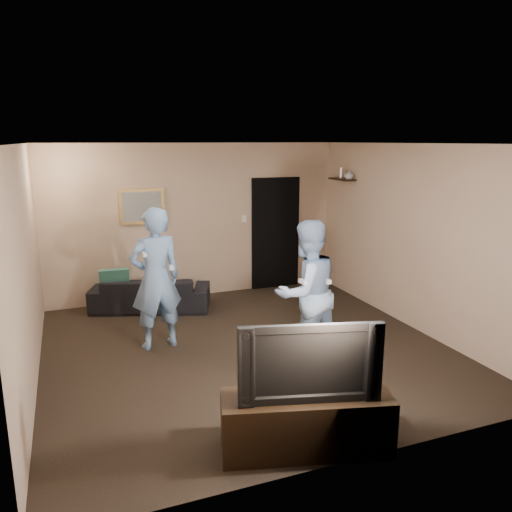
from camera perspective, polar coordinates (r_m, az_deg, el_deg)
name	(u,v)px	position (r m, az deg, el deg)	size (l,w,h in m)	color
ground	(247,348)	(6.59, -1.07, -10.52)	(5.00, 5.00, 0.00)	black
ceiling	(246,144)	(6.04, -1.18, 12.72)	(5.00, 5.00, 0.04)	silver
wall_back	(196,221)	(8.54, -6.83, 3.98)	(5.00, 0.04, 2.60)	tan
wall_front	(354,315)	(4.01, 11.16, -6.69)	(5.00, 0.04, 2.60)	tan
wall_left	(26,269)	(5.85, -24.82, -1.37)	(0.04, 5.00, 2.60)	tan
wall_right	(412,237)	(7.39, 17.44, 2.05)	(0.04, 5.00, 2.60)	tan
sofa	(151,293)	(8.14, -11.94, -4.13)	(1.84, 0.72, 0.54)	black
throw_pillow	(115,283)	(8.02, -15.84, -3.04)	(0.45, 0.14, 0.45)	#1B514A
painting_frame	(142,206)	(8.30, -12.91, 5.58)	(0.72, 0.05, 0.57)	olive
painting_canvas	(142,206)	(8.27, -12.88, 5.55)	(0.62, 0.01, 0.47)	slate
doorway	(275,233)	(9.02, 2.24, 2.61)	(0.90, 0.06, 2.00)	black
light_switch	(244,219)	(8.76, -1.38, 4.30)	(0.08, 0.02, 0.12)	silver
wall_shelf	(342,179)	(8.72, 9.81, 8.64)	(0.20, 0.60, 0.03)	black
shelf_vase	(349,175)	(8.53, 10.57, 9.12)	(0.14, 0.14, 0.15)	#BBBBC0
shelf_figurine	(341,173)	(8.75, 9.70, 9.35)	(0.06, 0.06, 0.18)	#B8B8BC
tv_console	(306,423)	(4.57, 5.76, -18.48)	(1.47, 0.47, 0.52)	black
television	(308,358)	(4.29, 5.94, -11.55)	(1.20, 0.16, 0.69)	black
wii_player_left	(156,279)	(6.48, -11.39, -2.56)	(0.73, 0.56, 1.84)	#739BC8
wii_player_right	(306,293)	(5.97, 5.78, -4.18)	(0.96, 0.81, 1.75)	#8DACCE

